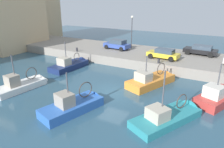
{
  "coord_description": "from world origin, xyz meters",
  "views": [
    {
      "loc": [
        -15.39,
        -8.36,
        8.15
      ],
      "look_at": [
        1.42,
        0.96,
        1.2
      ],
      "focal_mm": 32.83,
      "sensor_mm": 36.0,
      "label": 1
    }
  ],
  "objects_px": {
    "fishing_boat_blue": "(76,108)",
    "mooring_bollard_north": "(77,50)",
    "parked_car_black": "(201,50)",
    "fishing_boat_teal": "(170,118)",
    "parked_car_blue": "(117,44)",
    "fishing_boat_red": "(219,99)",
    "fishing_boat_navy": "(71,67)",
    "fishing_boat_white": "(24,87)",
    "mooring_bollard_mid": "(159,61)",
    "fishing_boat_orange": "(153,83)",
    "parked_car_yellow": "(163,54)",
    "quay_streetlamp": "(132,27)"
  },
  "relations": [
    {
      "from": "parked_car_blue",
      "to": "mooring_bollard_mid",
      "type": "height_order",
      "value": "parked_car_blue"
    },
    {
      "from": "fishing_boat_orange",
      "to": "parked_car_black",
      "type": "xyz_separation_m",
      "value": [
        10.23,
        -3.18,
        1.76
      ]
    },
    {
      "from": "fishing_boat_navy",
      "to": "fishing_boat_white",
      "type": "bearing_deg",
      "value": -178.97
    },
    {
      "from": "parked_car_yellow",
      "to": "quay_streetlamp",
      "type": "relative_size",
      "value": 0.83
    },
    {
      "from": "fishing_boat_blue",
      "to": "mooring_bollard_north",
      "type": "distance_m",
      "value": 14.77
    },
    {
      "from": "fishing_boat_blue",
      "to": "parked_car_yellow",
      "type": "distance_m",
      "value": 14.22
    },
    {
      "from": "quay_streetlamp",
      "to": "fishing_boat_orange",
      "type": "bearing_deg",
      "value": -144.79
    },
    {
      "from": "parked_car_yellow",
      "to": "parked_car_black",
      "type": "distance_m",
      "value": 5.82
    },
    {
      "from": "fishing_boat_red",
      "to": "parked_car_yellow",
      "type": "bearing_deg",
      "value": 45.97
    },
    {
      "from": "fishing_boat_navy",
      "to": "fishing_boat_orange",
      "type": "distance_m",
      "value": 10.88
    },
    {
      "from": "fishing_boat_orange",
      "to": "parked_car_blue",
      "type": "xyz_separation_m",
      "value": [
        7.78,
        8.22,
        1.82
      ]
    },
    {
      "from": "fishing_boat_orange",
      "to": "parked_car_black",
      "type": "distance_m",
      "value": 10.85
    },
    {
      "from": "parked_car_black",
      "to": "mooring_bollard_north",
      "type": "relative_size",
      "value": 7.86
    },
    {
      "from": "fishing_boat_red",
      "to": "fishing_boat_orange",
      "type": "relative_size",
      "value": 0.91
    },
    {
      "from": "fishing_boat_navy",
      "to": "quay_streetlamp",
      "type": "bearing_deg",
      "value": -25.2
    },
    {
      "from": "mooring_bollard_north",
      "to": "quay_streetlamp",
      "type": "distance_m",
      "value": 8.76
    },
    {
      "from": "fishing_boat_navy",
      "to": "fishing_boat_orange",
      "type": "relative_size",
      "value": 0.94
    },
    {
      "from": "fishing_boat_blue",
      "to": "fishing_boat_orange",
      "type": "height_order",
      "value": "fishing_boat_blue"
    },
    {
      "from": "fishing_boat_teal",
      "to": "fishing_boat_navy",
      "type": "xyz_separation_m",
      "value": [
        6.08,
        14.12,
        0.01
      ]
    },
    {
      "from": "fishing_boat_blue",
      "to": "parked_car_blue",
      "type": "height_order",
      "value": "fishing_boat_blue"
    },
    {
      "from": "fishing_boat_red",
      "to": "parked_car_blue",
      "type": "relative_size",
      "value": 1.47
    },
    {
      "from": "fishing_boat_red",
      "to": "mooring_bollard_north",
      "type": "bearing_deg",
      "value": 76.63
    },
    {
      "from": "mooring_bollard_mid",
      "to": "quay_streetlamp",
      "type": "height_order",
      "value": "quay_streetlamp"
    },
    {
      "from": "fishing_boat_red",
      "to": "mooring_bollard_mid",
      "type": "height_order",
      "value": "fishing_boat_red"
    },
    {
      "from": "fishing_boat_teal",
      "to": "fishing_boat_blue",
      "type": "relative_size",
      "value": 1.08
    },
    {
      "from": "fishing_boat_orange",
      "to": "fishing_boat_blue",
      "type": "bearing_deg",
      "value": 155.55
    },
    {
      "from": "fishing_boat_red",
      "to": "parked_car_black",
      "type": "relative_size",
      "value": 1.37
    },
    {
      "from": "fishing_boat_blue",
      "to": "mooring_bollard_north",
      "type": "relative_size",
      "value": 10.87
    },
    {
      "from": "parked_car_blue",
      "to": "quay_streetlamp",
      "type": "xyz_separation_m",
      "value": [
        1.57,
        -1.63,
        2.52
      ]
    },
    {
      "from": "parked_car_blue",
      "to": "quay_streetlamp",
      "type": "relative_size",
      "value": 0.84
    },
    {
      "from": "fishing_boat_blue",
      "to": "fishing_boat_red",
      "type": "relative_size",
      "value": 1.01
    },
    {
      "from": "parked_car_yellow",
      "to": "fishing_boat_navy",
      "type": "bearing_deg",
      "value": 118.74
    },
    {
      "from": "fishing_boat_navy",
      "to": "quay_streetlamp",
      "type": "xyz_separation_m",
      "value": [
        9.09,
        -4.28,
        4.33
      ]
    },
    {
      "from": "fishing_boat_teal",
      "to": "parked_car_black",
      "type": "height_order",
      "value": "fishing_boat_teal"
    },
    {
      "from": "fishing_boat_red",
      "to": "mooring_bollard_north",
      "type": "distance_m",
      "value": 19.35
    },
    {
      "from": "fishing_boat_teal",
      "to": "fishing_boat_red",
      "type": "distance_m",
      "value": 5.85
    },
    {
      "from": "fishing_boat_red",
      "to": "fishing_boat_orange",
      "type": "bearing_deg",
      "value": 82.9
    },
    {
      "from": "fishing_boat_blue",
      "to": "mooring_bollard_north",
      "type": "height_order",
      "value": "fishing_boat_blue"
    },
    {
      "from": "fishing_boat_teal",
      "to": "fishing_boat_red",
      "type": "xyz_separation_m",
      "value": [
        5.05,
        -2.94,
        0.04
      ]
    },
    {
      "from": "fishing_boat_white",
      "to": "quay_streetlamp",
      "type": "bearing_deg",
      "value": -14.2
    },
    {
      "from": "mooring_bollard_north",
      "to": "fishing_boat_white",
      "type": "bearing_deg",
      "value": -170.22
    },
    {
      "from": "fishing_boat_blue",
      "to": "fishing_boat_red",
      "type": "bearing_deg",
      "value": -53.78
    },
    {
      "from": "fishing_boat_navy",
      "to": "mooring_bollard_mid",
      "type": "relative_size",
      "value": 11.12
    },
    {
      "from": "fishing_boat_red",
      "to": "parked_car_blue",
      "type": "height_order",
      "value": "fishing_boat_red"
    },
    {
      "from": "fishing_boat_red",
      "to": "fishing_boat_white",
      "type": "relative_size",
      "value": 1.03
    },
    {
      "from": "fishing_boat_navy",
      "to": "parked_car_blue",
      "type": "height_order",
      "value": "fishing_boat_navy"
    },
    {
      "from": "parked_car_blue",
      "to": "parked_car_black",
      "type": "distance_m",
      "value": 11.66
    },
    {
      "from": "fishing_boat_blue",
      "to": "fishing_boat_orange",
      "type": "relative_size",
      "value": 0.92
    },
    {
      "from": "fishing_boat_white",
      "to": "parked_car_yellow",
      "type": "xyz_separation_m",
      "value": [
        12.9,
        -10.08,
        1.73
      ]
    },
    {
      "from": "mooring_bollard_mid",
      "to": "quay_streetlamp",
      "type": "bearing_deg",
      "value": 46.73
    }
  ]
}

